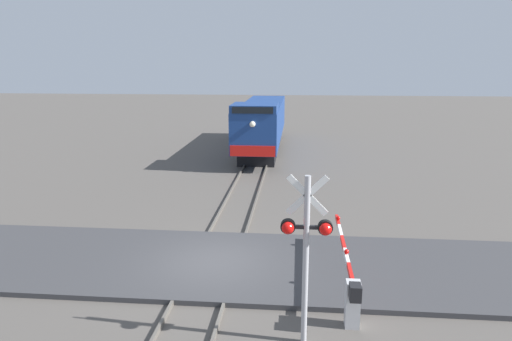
% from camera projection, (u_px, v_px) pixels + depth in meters
% --- Properties ---
extents(ground_plane, '(160.00, 160.00, 0.00)m').
position_uv_depth(ground_plane, '(215.00, 265.00, 15.09)').
color(ground_plane, '#514C47').
extents(rail_track_left, '(0.08, 80.00, 0.15)m').
position_uv_depth(rail_track_left, '(194.00, 262.00, 15.14)').
color(rail_track_left, '#59544C').
rests_on(rail_track_left, ground_plane).
extents(rail_track_right, '(0.08, 80.00, 0.15)m').
position_uv_depth(rail_track_right, '(236.00, 264.00, 15.01)').
color(rail_track_right, '#59544C').
rests_on(rail_track_right, ground_plane).
extents(road_surface, '(36.00, 5.24, 0.16)m').
position_uv_depth(road_surface, '(215.00, 263.00, 15.07)').
color(road_surface, '#38383A').
rests_on(road_surface, ground_plane).
extents(locomotive, '(2.84, 15.45, 4.06)m').
position_uv_depth(locomotive, '(262.00, 123.00, 34.10)').
color(locomotive, black).
rests_on(locomotive, ground_plane).
extents(crossing_signal, '(1.18, 0.33, 4.15)m').
position_uv_depth(crossing_signal, '(306.00, 241.00, 10.35)').
color(crossing_signal, '#ADADB2').
rests_on(crossing_signal, ground_plane).
extents(crossing_gate, '(0.36, 5.79, 1.34)m').
position_uv_depth(crossing_gate, '(350.00, 283.00, 12.12)').
color(crossing_gate, silver).
rests_on(crossing_gate, ground_plane).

